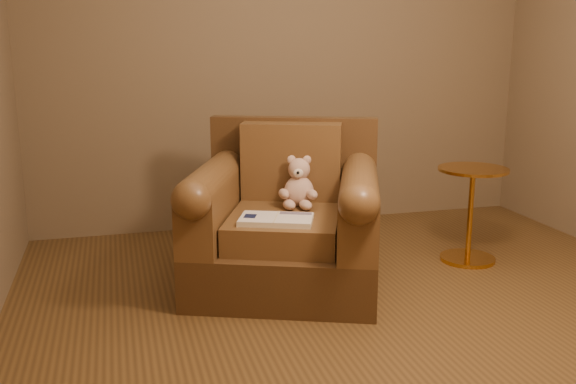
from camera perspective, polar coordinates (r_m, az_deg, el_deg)
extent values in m
plane|color=brown|center=(3.53, 8.68, -11.20)|extent=(4.00, 4.00, 0.00)
cube|color=#766348|center=(5.10, -0.06, 12.10)|extent=(4.00, 0.02, 2.70)
cube|color=#4A3118|center=(3.91, -0.21, -6.17)|extent=(1.38, 1.35, 0.30)
cube|color=#4A3118|center=(4.22, 0.50, 2.15)|extent=(1.04, 0.50, 0.67)
cube|color=brown|center=(3.79, -0.31, -3.11)|extent=(0.86, 0.94, 0.16)
cube|color=brown|center=(4.07, 0.30, 2.74)|extent=(0.65, 0.39, 0.49)
cube|color=brown|center=(3.84, -6.74, -1.57)|extent=(0.54, 0.93, 0.35)
cube|color=brown|center=(3.74, 6.30, -1.95)|extent=(0.54, 0.93, 0.35)
cylinder|color=brown|center=(3.80, -6.81, 0.96)|extent=(0.54, 0.93, 0.22)
cylinder|color=brown|center=(3.70, 6.36, 0.64)|extent=(0.54, 0.93, 0.22)
ellipsoid|color=#D2AA93|center=(3.93, 0.97, 0.07)|extent=(0.18, 0.17, 0.19)
sphere|color=#D2AA93|center=(3.92, 0.99, 2.05)|extent=(0.13, 0.13, 0.13)
ellipsoid|color=#D2AA93|center=(3.92, 0.31, 2.89)|extent=(0.05, 0.03, 0.05)
ellipsoid|color=#D2AA93|center=(3.91, 1.70, 2.87)|extent=(0.05, 0.03, 0.05)
ellipsoid|color=beige|center=(3.86, 0.92, 1.69)|extent=(0.06, 0.04, 0.05)
sphere|color=black|center=(3.83, 0.90, 1.73)|extent=(0.02, 0.02, 0.02)
ellipsoid|color=#D2AA93|center=(3.87, -0.37, -0.16)|extent=(0.06, 0.12, 0.06)
ellipsoid|color=#D2AA93|center=(3.85, 2.15, -0.22)|extent=(0.06, 0.12, 0.06)
ellipsoid|color=#D2AA93|center=(3.84, 0.10, -1.14)|extent=(0.07, 0.12, 0.06)
ellipsoid|color=#D2AA93|center=(3.84, 1.58, -1.17)|extent=(0.07, 0.12, 0.06)
cube|color=beige|center=(3.58, -1.06, -2.49)|extent=(0.47, 0.38, 0.03)
cube|color=white|center=(3.59, -2.67, -2.20)|extent=(0.27, 0.30, 0.00)
cube|color=white|center=(3.57, 0.56, -2.30)|extent=(0.27, 0.30, 0.00)
cube|color=beige|center=(3.58, -1.06, -2.23)|extent=(0.10, 0.23, 0.00)
cube|color=#0F1638|center=(3.60, -3.38, -2.14)|extent=(0.09, 0.10, 0.00)
cube|color=slate|center=(3.65, 0.70, -1.91)|extent=(0.19, 0.11, 0.00)
cylinder|color=gold|center=(4.54, 15.65, -5.72)|extent=(0.37, 0.37, 0.03)
cylinder|color=gold|center=(4.45, 15.90, -1.98)|extent=(0.04, 0.04, 0.60)
cylinder|color=gold|center=(4.39, 16.15, 1.94)|extent=(0.46, 0.46, 0.02)
cylinder|color=gold|center=(4.39, 16.14, 1.75)|extent=(0.04, 0.04, 0.02)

